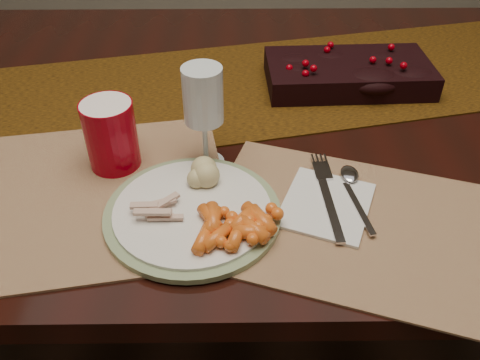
{
  "coord_description": "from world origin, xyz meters",
  "views": [
    {
      "loc": [
        0.02,
        -0.86,
        1.26
      ],
      "look_at": [
        0.02,
        -0.29,
        0.8
      ],
      "focal_mm": 38.0,
      "sensor_mm": 36.0,
      "label": 1
    }
  ],
  "objects_px": {
    "centerpiece": "(349,70)",
    "red_cup": "(111,135)",
    "baby_carrots": "(231,221)",
    "turkey_shreds": "(156,210)",
    "wine_glass": "(204,119)",
    "placemat_main": "(349,223)",
    "dining_table": "(229,239)",
    "dinner_plate": "(193,212)",
    "napkin": "(326,205)",
    "mashed_potatoes": "(207,168)"
  },
  "relations": [
    {
      "from": "centerpiece",
      "to": "red_cup",
      "type": "distance_m",
      "value": 0.5
    },
    {
      "from": "baby_carrots",
      "to": "turkey_shreds",
      "type": "relative_size",
      "value": 1.43
    },
    {
      "from": "wine_glass",
      "to": "red_cup",
      "type": "bearing_deg",
      "value": -178.26
    },
    {
      "from": "placemat_main",
      "to": "wine_glass",
      "type": "height_order",
      "value": "wine_glass"
    },
    {
      "from": "centerpiece",
      "to": "wine_glass",
      "type": "bearing_deg",
      "value": -136.91
    },
    {
      "from": "dining_table",
      "to": "red_cup",
      "type": "xyz_separation_m",
      "value": [
        -0.18,
        -0.19,
        0.44
      ]
    },
    {
      "from": "centerpiece",
      "to": "red_cup",
      "type": "relative_size",
      "value": 2.9
    },
    {
      "from": "dinner_plate",
      "to": "red_cup",
      "type": "bearing_deg",
      "value": 136.42
    },
    {
      "from": "baby_carrots",
      "to": "dinner_plate",
      "type": "bearing_deg",
      "value": 146.0
    },
    {
      "from": "wine_glass",
      "to": "centerpiece",
      "type": "bearing_deg",
      "value": 43.09
    },
    {
      "from": "napkin",
      "to": "red_cup",
      "type": "height_order",
      "value": "red_cup"
    },
    {
      "from": "mashed_potatoes",
      "to": "dining_table",
      "type": "bearing_deg",
      "value": 83.84
    },
    {
      "from": "baby_carrots",
      "to": "mashed_potatoes",
      "type": "relative_size",
      "value": 1.41
    },
    {
      "from": "dinner_plate",
      "to": "centerpiece",
      "type": "bearing_deg",
      "value": 53.23
    },
    {
      "from": "mashed_potatoes",
      "to": "red_cup",
      "type": "height_order",
      "value": "red_cup"
    },
    {
      "from": "dinner_plate",
      "to": "turkey_shreds",
      "type": "relative_size",
      "value": 3.61
    },
    {
      "from": "turkey_shreds",
      "to": "napkin",
      "type": "bearing_deg",
      "value": 7.32
    },
    {
      "from": "dinner_plate",
      "to": "mashed_potatoes",
      "type": "distance_m",
      "value": 0.08
    },
    {
      "from": "dining_table",
      "to": "wine_glass",
      "type": "xyz_separation_m",
      "value": [
        -0.03,
        -0.19,
        0.46
      ]
    },
    {
      "from": "placemat_main",
      "to": "napkin",
      "type": "xyz_separation_m",
      "value": [
        -0.03,
        0.03,
        0.0
      ]
    },
    {
      "from": "centerpiece",
      "to": "placemat_main",
      "type": "bearing_deg",
      "value": -99.4
    },
    {
      "from": "turkey_shreds",
      "to": "red_cup",
      "type": "distance_m",
      "value": 0.17
    },
    {
      "from": "dinner_plate",
      "to": "baby_carrots",
      "type": "relative_size",
      "value": 2.53
    },
    {
      "from": "dining_table",
      "to": "wine_glass",
      "type": "distance_m",
      "value": 0.5
    },
    {
      "from": "dinner_plate",
      "to": "napkin",
      "type": "height_order",
      "value": "dinner_plate"
    },
    {
      "from": "centerpiece",
      "to": "red_cup",
      "type": "height_order",
      "value": "red_cup"
    },
    {
      "from": "placemat_main",
      "to": "turkey_shreds",
      "type": "xyz_separation_m",
      "value": [
        -0.27,
        0.0,
        0.03
      ]
    },
    {
      "from": "mashed_potatoes",
      "to": "turkey_shreds",
      "type": "relative_size",
      "value": 1.01
    },
    {
      "from": "turkey_shreds",
      "to": "red_cup",
      "type": "relative_size",
      "value": 0.63
    },
    {
      "from": "napkin",
      "to": "wine_glass",
      "type": "bearing_deg",
      "value": 170.17
    },
    {
      "from": "napkin",
      "to": "centerpiece",
      "type": "bearing_deg",
      "value": 97.47
    },
    {
      "from": "red_cup",
      "to": "mashed_potatoes",
      "type": "bearing_deg",
      "value": -20.73
    },
    {
      "from": "baby_carrots",
      "to": "placemat_main",
      "type": "bearing_deg",
      "value": 7.42
    },
    {
      "from": "mashed_potatoes",
      "to": "red_cup",
      "type": "relative_size",
      "value": 0.64
    },
    {
      "from": "dining_table",
      "to": "napkin",
      "type": "height_order",
      "value": "napkin"
    },
    {
      "from": "dining_table",
      "to": "turkey_shreds",
      "type": "height_order",
      "value": "turkey_shreds"
    },
    {
      "from": "turkey_shreds",
      "to": "wine_glass",
      "type": "bearing_deg",
      "value": 66.23
    },
    {
      "from": "dinner_plate",
      "to": "wine_glass",
      "type": "xyz_separation_m",
      "value": [
        0.01,
        0.13,
        0.07
      ]
    },
    {
      "from": "baby_carrots",
      "to": "mashed_potatoes",
      "type": "distance_m",
      "value": 0.11
    },
    {
      "from": "baby_carrots",
      "to": "napkin",
      "type": "xyz_separation_m",
      "value": [
        0.14,
        0.06,
        -0.02
      ]
    },
    {
      "from": "centerpiece",
      "to": "dinner_plate",
      "type": "relative_size",
      "value": 1.27
    },
    {
      "from": "baby_carrots",
      "to": "wine_glass",
      "type": "bearing_deg",
      "value": 103.83
    },
    {
      "from": "placemat_main",
      "to": "mashed_potatoes",
      "type": "xyz_separation_m",
      "value": [
        -0.2,
        0.08,
        0.04
      ]
    },
    {
      "from": "dining_table",
      "to": "wine_glass",
      "type": "relative_size",
      "value": 10.47
    },
    {
      "from": "placemat_main",
      "to": "napkin",
      "type": "relative_size",
      "value": 2.84
    },
    {
      "from": "dining_table",
      "to": "baby_carrots",
      "type": "relative_size",
      "value": 17.83
    },
    {
      "from": "dining_table",
      "to": "red_cup",
      "type": "relative_size",
      "value": 16.04
    },
    {
      "from": "napkin",
      "to": "wine_glass",
      "type": "xyz_separation_m",
      "value": [
        -0.18,
        0.11,
        0.08
      ]
    },
    {
      "from": "dining_table",
      "to": "baby_carrots",
      "type": "height_order",
      "value": "baby_carrots"
    },
    {
      "from": "baby_carrots",
      "to": "turkey_shreds",
      "type": "xyz_separation_m",
      "value": [
        -0.1,
        0.02,
        -0.0
      ]
    }
  ]
}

